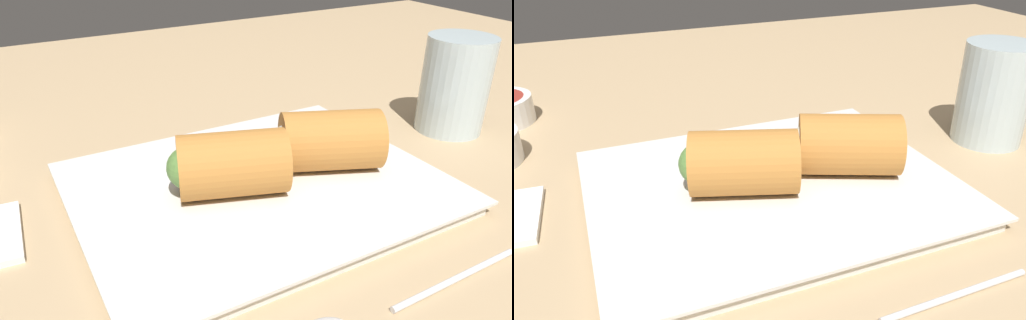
% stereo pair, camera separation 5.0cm
% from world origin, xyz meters
% --- Properties ---
extents(table_surface, '(1.80, 1.40, 0.02)m').
position_xyz_m(table_surface, '(0.00, 0.00, 0.01)').
color(table_surface, tan).
rests_on(table_surface, ground).
extents(serving_plate, '(0.33, 0.27, 0.01)m').
position_xyz_m(serving_plate, '(-0.00, -0.02, 0.03)').
color(serving_plate, silver).
rests_on(serving_plate, table_surface).
extents(roll_front_left, '(0.11, 0.09, 0.06)m').
position_xyz_m(roll_front_left, '(-0.03, -0.02, 0.06)').
color(roll_front_left, '#B77533').
rests_on(roll_front_left, serving_plate).
extents(roll_front_right, '(0.11, 0.09, 0.06)m').
position_xyz_m(roll_front_right, '(0.07, -0.02, 0.06)').
color(roll_front_right, '#B77533').
rests_on(roll_front_right, serving_plate).
extents(drinking_glass, '(0.08, 0.08, 0.11)m').
position_xyz_m(drinking_glass, '(0.28, 0.01, 0.08)').
color(drinking_glass, silver).
rests_on(drinking_glass, table_surface).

